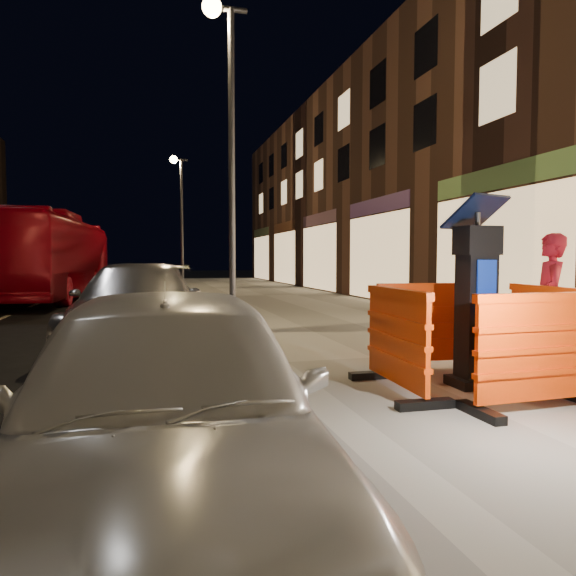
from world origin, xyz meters
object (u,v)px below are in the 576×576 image
object	(u,v)px
barrier_bldgside	(547,334)
car_white	(168,518)
parking_kiosk	(476,298)
barrier_kerbside	(397,341)
barrier_back	(430,326)
car_red	(148,313)
barrier_front	(539,352)
man	(549,303)
car_silver	(140,349)
bus_doubledecker	(50,300)

from	to	relation	value
barrier_bldgside	car_white	world-z (taller)	barrier_bldgside
parking_kiosk	barrier_kerbside	world-z (taller)	parking_kiosk
barrier_kerbside	parking_kiosk	bearing A→B (deg)	-88.24
barrier_back	car_red	distance (m)	9.97
barrier_front	car_white	world-z (taller)	barrier_front
man	car_silver	bearing A→B (deg)	-95.42
barrier_back	car_red	bearing A→B (deg)	117.34
car_white	parking_kiosk	bearing A→B (deg)	29.81
barrier_front	barrier_kerbside	xyz separation A→B (m)	(-0.95, 0.95, 0.00)
barrier_bldgside	man	xyz separation A→B (m)	(0.39, 0.42, 0.31)
man	barrier_front	bearing A→B (deg)	-12.01
barrier_kerbside	car_white	size ratio (longest dim) A/B	0.33
barrier_front	barrier_bldgside	bearing A→B (deg)	43.76
parking_kiosk	barrier_back	world-z (taller)	parking_kiosk
bus_doubledecker	parking_kiosk	bearing A→B (deg)	-62.91
parking_kiosk	man	size ratio (longest dim) A/B	1.14
parking_kiosk	barrier_front	distance (m)	1.04
parking_kiosk	barrier_front	bearing A→B (deg)	-86.24
barrier_bldgside	man	size ratio (longest dim) A/B	0.82
barrier_back	car_silver	xyz separation A→B (m)	(-3.62, 3.33, -0.70)
barrier_kerbside	car_white	world-z (taller)	barrier_kerbside
car_white	barrier_kerbside	bearing A→B (deg)	38.32
parking_kiosk	barrier_bldgside	bearing A→B (deg)	3.76
barrier_back	barrier_kerbside	xyz separation A→B (m)	(-0.95, -0.95, 0.00)
barrier_back	barrier_bldgside	distance (m)	1.34
barrier_front	car_red	xyz separation A→B (m)	(-3.50, 11.21, -0.70)
barrier_kerbside	man	size ratio (longest dim) A/B	0.82
car_silver	bus_doubledecker	bearing A→B (deg)	110.21
barrier_front	man	size ratio (longest dim) A/B	0.82
car_silver	car_white	bearing A→B (deg)	-83.69
barrier_kerbside	barrier_front	bearing A→B (deg)	-133.24
car_silver	barrier_bldgside	bearing A→B (deg)	-39.28
parking_kiosk	car_white	distance (m)	3.96
car_white	car_red	distance (m)	12.03
parking_kiosk	barrier_back	bearing A→B (deg)	93.76
barrier_back	barrier_bldgside	xyz separation A→B (m)	(0.95, -0.95, 0.00)
barrier_back	bus_doubledecker	bearing A→B (deg)	121.85
barrier_kerbside	car_silver	size ratio (longest dim) A/B	0.28
car_silver	car_white	world-z (taller)	car_silver
bus_doubledecker	barrier_back	bearing A→B (deg)	-61.59
parking_kiosk	car_silver	distance (m)	5.72
barrier_bldgside	car_silver	distance (m)	6.30
barrier_front	barrier_kerbside	size ratio (longest dim) A/B	1.00
parking_kiosk	barrier_back	size ratio (longest dim) A/B	1.40
barrier_front	barrier_kerbside	world-z (taller)	same
parking_kiosk	car_silver	world-z (taller)	parking_kiosk
car_silver	bus_doubledecker	xyz separation A→B (m)	(-3.45, 11.76, 0.00)
car_white	barrier_back	bearing A→B (deg)	41.03
barrier_front	barrier_bldgside	distance (m)	1.34
barrier_kerbside	barrier_bldgside	bearing A→B (deg)	-88.24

